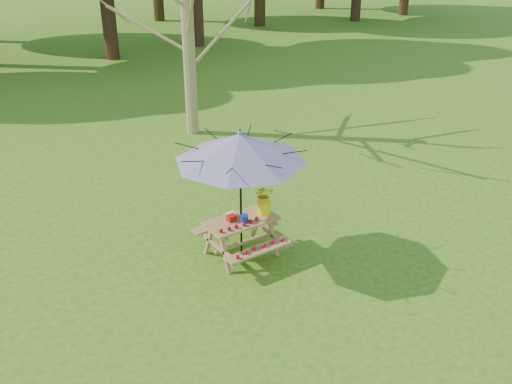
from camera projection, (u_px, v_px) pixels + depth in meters
picnic_table at (241, 238)px, 9.60m from camera, size 1.20×1.32×0.67m
patio_umbrella at (240, 148)px, 8.89m from camera, size 2.19×2.19×2.25m
produce_bins at (237, 217)px, 9.41m from camera, size 0.28×0.42×0.13m
tomatoes_row at (239, 225)px, 9.22m from camera, size 0.77×0.13×0.07m
flower_bucket at (264, 199)px, 9.53m from camera, size 0.40×0.38×0.52m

